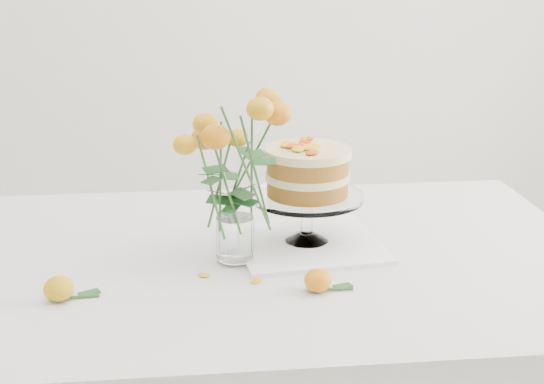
# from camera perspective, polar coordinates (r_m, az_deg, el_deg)

# --- Properties ---
(table) EXTENTS (1.43, 0.93, 0.76)m
(table) POSITION_cam_1_polar(r_m,az_deg,el_deg) (1.62, -0.89, -7.35)
(table) COLOR tan
(table) RESTS_ON ground
(napkin) EXTENTS (0.33, 0.33, 0.01)m
(napkin) POSITION_cam_1_polar(r_m,az_deg,el_deg) (1.64, 2.62, -3.82)
(napkin) COLOR white
(napkin) RESTS_ON table
(cake_stand) EXTENTS (0.24, 0.24, 0.21)m
(cake_stand) POSITION_cam_1_polar(r_m,az_deg,el_deg) (1.59, 2.69, 1.17)
(cake_stand) COLOR white
(cake_stand) RESTS_ON napkin
(rose_vase) EXTENTS (0.27, 0.27, 0.38)m
(rose_vase) POSITION_cam_1_polar(r_m,az_deg,el_deg) (1.48, -2.89, 2.76)
(rose_vase) COLOR white
(rose_vase) RESTS_ON table
(loose_rose_near) EXTENTS (0.10, 0.05, 0.05)m
(loose_rose_near) POSITION_cam_1_polar(r_m,az_deg,el_deg) (1.43, -15.75, -7.03)
(loose_rose_near) COLOR gold
(loose_rose_near) RESTS_ON table
(loose_rose_far) EXTENTS (0.09, 0.05, 0.04)m
(loose_rose_far) POSITION_cam_1_polar(r_m,az_deg,el_deg) (1.42, 3.48, -6.68)
(loose_rose_far) COLOR orange
(loose_rose_far) RESTS_ON table
(stray_petal_a) EXTENTS (0.03, 0.02, 0.00)m
(stray_petal_a) POSITION_cam_1_polar(r_m,az_deg,el_deg) (1.49, -5.16, -6.25)
(stray_petal_a) COLOR #FFB110
(stray_petal_a) RESTS_ON table
(stray_petal_b) EXTENTS (0.03, 0.02, 0.00)m
(stray_petal_b) POSITION_cam_1_polar(r_m,az_deg,el_deg) (1.46, -1.18, -6.73)
(stray_petal_b) COLOR #FFB110
(stray_petal_b) RESTS_ON table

